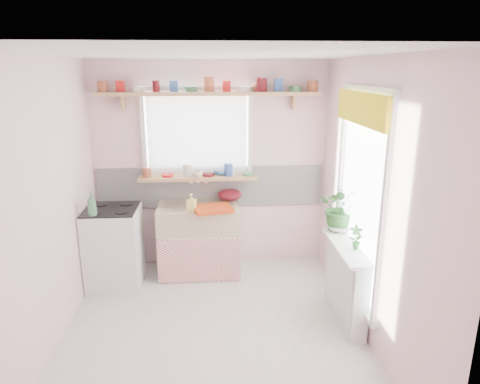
{
  "coord_description": "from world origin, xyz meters",
  "views": [
    {
      "loc": [
        0.01,
        -3.48,
        2.39
      ],
      "look_at": [
        0.29,
        0.55,
        1.22
      ],
      "focal_mm": 32.0,
      "sensor_mm": 36.0,
      "label": 1
    }
  ],
  "objects": [
    {
      "name": "room",
      "position": [
        0.66,
        0.86,
        1.37
      ],
      "size": [
        3.2,
        3.2,
        3.2
      ],
      "color": "silver",
      "rests_on": "ground"
    },
    {
      "name": "herb_pot",
      "position": [
        1.33,
        0.1,
        0.89
      ],
      "size": [
        0.13,
        0.09,
        0.23
      ],
      "primitive_type": "imported",
      "rotation": [
        0.0,
        0.0,
        -0.05
      ],
      "color": "#32722D",
      "rests_on": "radiator_ledge"
    },
    {
      "name": "sill_cup",
      "position": [
        -0.15,
        1.42,
        1.2
      ],
      "size": [
        0.12,
        0.12,
        0.09
      ],
      "primitive_type": "imported",
      "rotation": [
        0.0,
        0.0,
        -0.11
      ],
      "color": "silver",
      "rests_on": "windowsill"
    },
    {
      "name": "pine_shelf",
      "position": [
        0.0,
        1.47,
        2.12
      ],
      "size": [
        2.52,
        0.24,
        0.04
      ],
      "primitive_type": "cube",
      "color": "tan",
      "rests_on": "room"
    },
    {
      "name": "jade_plant",
      "position": [
        1.33,
        0.6,
        1.02
      ],
      "size": [
        0.54,
        0.5,
        0.49
      ],
      "primitive_type": "imported",
      "rotation": [
        0.0,
        0.0,
        -0.34
      ],
      "color": "#2C6227",
      "rests_on": "radiator_ledge"
    },
    {
      "name": "shelf_crockery",
      "position": [
        -0.02,
        1.47,
        2.19
      ],
      "size": [
        2.47,
        0.11,
        0.12
      ],
      "color": "#A55133",
      "rests_on": "pine_shelf"
    },
    {
      "name": "radiator_ledge",
      "position": [
        1.3,
        0.2,
        0.4
      ],
      "size": [
        0.22,
        0.95,
        0.78
      ],
      "color": "white",
      "rests_on": "ground"
    },
    {
      "name": "sill_bowl",
      "position": [
        0.13,
        1.54,
        1.19
      ],
      "size": [
        0.22,
        0.22,
        0.06
      ],
      "primitive_type": "imported",
      "rotation": [
        0.0,
        0.0,
        0.27
      ],
      "color": "teal",
      "rests_on": "windowsill"
    },
    {
      "name": "cooker",
      "position": [
        -1.1,
        1.05,
        0.46
      ],
      "size": [
        0.58,
        0.58,
        0.93
      ],
      "color": "white",
      "rests_on": "ground"
    },
    {
      "name": "sill_crockery",
      "position": [
        -0.2,
        1.48,
        1.21
      ],
      "size": [
        1.35,
        0.11,
        0.12
      ],
      "color": "#A55133",
      "rests_on": "windowsill"
    },
    {
      "name": "dish_tray",
      "position": [
        0.01,
        1.1,
        0.87
      ],
      "size": [
        0.48,
        0.4,
        0.04
      ],
      "primitive_type": "cube",
      "rotation": [
        0.0,
        0.0,
        0.22
      ],
      "color": "#CE3F12",
      "rests_on": "sink_unit"
    },
    {
      "name": "windowsill",
      "position": [
        -0.15,
        1.48,
        1.14
      ],
      "size": [
        1.4,
        0.22,
        0.04
      ],
      "primitive_type": "cube",
      "color": "tan",
      "rests_on": "room"
    },
    {
      "name": "colander",
      "position": [
        0.22,
        1.5,
        0.92
      ],
      "size": [
        0.32,
        0.32,
        0.13
      ],
      "primitive_type": "ellipsoid",
      "rotation": [
        0.0,
        0.0,
        -0.08
      ],
      "color": "maroon",
      "rests_on": "sink_unit"
    },
    {
      "name": "sink_unit",
      "position": [
        -0.15,
        1.29,
        0.43
      ],
      "size": [
        0.95,
        0.65,
        1.11
      ],
      "color": "white",
      "rests_on": "ground"
    },
    {
      "name": "soap_bottle_sink",
      "position": [
        -0.22,
        1.1,
        0.95
      ],
      "size": [
        0.12,
        0.12,
        0.2
      ],
      "primitive_type": "imported",
      "rotation": [
        0.0,
        0.0,
        -0.36
      ],
      "color": "#FAFC70",
      "rests_on": "sink_unit"
    },
    {
      "name": "fruit_bowl",
      "position": [
        1.33,
        0.58,
        0.81
      ],
      "size": [
        0.36,
        0.36,
        0.07
      ],
      "primitive_type": "imported",
      "rotation": [
        0.0,
        0.0,
        -0.27
      ],
      "color": "silver",
      "rests_on": "radiator_ledge"
    },
    {
      "name": "shelf_vase",
      "position": [
        0.57,
        1.53,
        2.22
      ],
      "size": [
        0.16,
        0.16,
        0.16
      ],
      "primitive_type": "imported",
      "rotation": [
        0.0,
        0.0,
        -0.04
      ],
      "color": "#B25037",
      "rests_on": "pine_shelf"
    },
    {
      "name": "cooker_bottle",
      "position": [
        -1.24,
        0.83,
        1.04
      ],
      "size": [
        0.11,
        0.11,
        0.24
      ],
      "primitive_type": "imported",
      "rotation": [
        0.0,
        0.0,
        0.2
      ],
      "color": "#458A5A",
      "rests_on": "cooker"
    },
    {
      "name": "fruit",
      "position": [
        1.34,
        0.59,
        0.87
      ],
      "size": [
        0.2,
        0.14,
        0.1
      ],
      "color": "#DA5E12",
      "rests_on": "fruit_bowl"
    }
  ]
}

